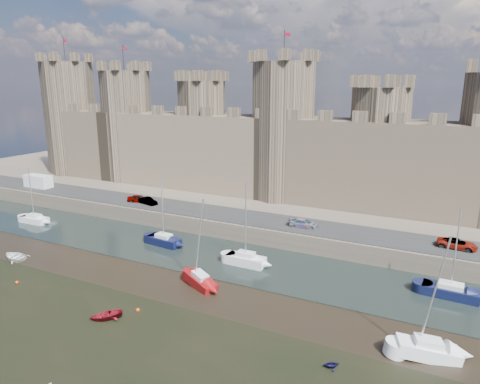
{
  "coord_description": "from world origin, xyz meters",
  "views": [
    {
      "loc": [
        28.11,
        -21.45,
        22.02
      ],
      "look_at": [
        6.71,
        22.0,
        9.73
      ],
      "focal_mm": 32.0,
      "sensor_mm": 36.0,
      "label": 1
    }
  ],
  "objects_px": {
    "car_3": "(457,244)",
    "sailboat_0": "(34,219)",
    "car_1": "(148,201)",
    "sailboat_4": "(200,280)",
    "sailboat_5": "(428,349)",
    "car_0": "(139,199)",
    "van": "(38,181)",
    "sailboat_1": "(164,240)",
    "sailboat_2": "(246,259)",
    "sailboat_3": "(450,291)",
    "car_2": "(304,223)"
  },
  "relations": [
    {
      "from": "car_1",
      "to": "sailboat_0",
      "type": "distance_m",
      "value": 18.4
    },
    {
      "from": "car_1",
      "to": "sailboat_1",
      "type": "height_order",
      "value": "sailboat_1"
    },
    {
      "from": "car_1",
      "to": "van",
      "type": "xyz_separation_m",
      "value": [
        -26.56,
        0.34,
        0.62
      ]
    },
    {
      "from": "car_1",
      "to": "car_3",
      "type": "height_order",
      "value": "car_3"
    },
    {
      "from": "van",
      "to": "sailboat_5",
      "type": "xyz_separation_m",
      "value": [
        70.76,
        -20.31,
        -2.96
      ]
    },
    {
      "from": "car_0",
      "to": "sailboat_0",
      "type": "relative_size",
      "value": 0.42
    },
    {
      "from": "car_2",
      "to": "sailboat_5",
      "type": "relative_size",
      "value": 0.38
    },
    {
      "from": "sailboat_3",
      "to": "sailboat_1",
      "type": "bearing_deg",
      "value": -175.18
    },
    {
      "from": "sailboat_5",
      "to": "car_2",
      "type": "bearing_deg",
      "value": 113.23
    },
    {
      "from": "sailboat_1",
      "to": "sailboat_2",
      "type": "height_order",
      "value": "sailboat_2"
    },
    {
      "from": "van",
      "to": "sailboat_1",
      "type": "height_order",
      "value": "sailboat_1"
    },
    {
      "from": "car_0",
      "to": "car_3",
      "type": "distance_m",
      "value": 48.37
    },
    {
      "from": "car_2",
      "to": "sailboat_1",
      "type": "xyz_separation_m",
      "value": [
        -17.37,
        -9.07,
        -2.29
      ]
    },
    {
      "from": "car_1",
      "to": "sailboat_2",
      "type": "xyz_separation_m",
      "value": [
        22.74,
        -9.91,
        -2.26
      ]
    },
    {
      "from": "car_1",
      "to": "van",
      "type": "distance_m",
      "value": 26.57
    },
    {
      "from": "car_1",
      "to": "sailboat_2",
      "type": "distance_m",
      "value": 24.91
    },
    {
      "from": "sailboat_1",
      "to": "sailboat_3",
      "type": "xyz_separation_m",
      "value": [
        36.21,
        1.05,
        -0.04
      ]
    },
    {
      "from": "sailboat_5",
      "to": "car_0",
      "type": "bearing_deg",
      "value": 139.01
    },
    {
      "from": "sailboat_0",
      "to": "sailboat_5",
      "type": "height_order",
      "value": "sailboat_5"
    },
    {
      "from": "sailboat_3",
      "to": "sailboat_4",
      "type": "distance_m",
      "value": 26.84
    },
    {
      "from": "car_2",
      "to": "sailboat_3",
      "type": "distance_m",
      "value": 20.61
    },
    {
      "from": "sailboat_3",
      "to": "sailboat_2",
      "type": "bearing_deg",
      "value": -171.5
    },
    {
      "from": "sailboat_0",
      "to": "sailboat_4",
      "type": "relative_size",
      "value": 0.88
    },
    {
      "from": "car_3",
      "to": "sailboat_4",
      "type": "xyz_separation_m",
      "value": [
        -25.46,
        -18.16,
        -2.37
      ]
    },
    {
      "from": "sailboat_0",
      "to": "sailboat_5",
      "type": "xyz_separation_m",
      "value": [
        59.44,
        -9.94,
        0.04
      ]
    },
    {
      "from": "van",
      "to": "sailboat_1",
      "type": "bearing_deg",
      "value": -14.43
    },
    {
      "from": "car_1",
      "to": "car_2",
      "type": "distance_m",
      "value": 26.91
    },
    {
      "from": "car_2",
      "to": "sailboat_0",
      "type": "distance_m",
      "value": 43.45
    },
    {
      "from": "car_0",
      "to": "car_3",
      "type": "height_order",
      "value": "car_0"
    },
    {
      "from": "car_1",
      "to": "sailboat_3",
      "type": "height_order",
      "value": "sailboat_3"
    },
    {
      "from": "car_1",
      "to": "sailboat_0",
      "type": "height_order",
      "value": "sailboat_0"
    },
    {
      "from": "sailboat_3",
      "to": "car_2",
      "type": "bearing_deg",
      "value": 160.1
    },
    {
      "from": "car_3",
      "to": "sailboat_4",
      "type": "relative_size",
      "value": 0.44
    },
    {
      "from": "van",
      "to": "sailboat_5",
      "type": "distance_m",
      "value": 73.68
    },
    {
      "from": "car_3",
      "to": "sailboat_2",
      "type": "distance_m",
      "value": 25.83
    },
    {
      "from": "van",
      "to": "car_3",
      "type": "bearing_deg",
      "value": 0.17
    },
    {
      "from": "car_3",
      "to": "sailboat_2",
      "type": "xyz_separation_m",
      "value": [
        -23.39,
        -10.73,
        -2.29
      ]
    },
    {
      "from": "sailboat_2",
      "to": "sailboat_5",
      "type": "xyz_separation_m",
      "value": [
        21.45,
        -10.06,
        -0.07
      ]
    },
    {
      "from": "car_3",
      "to": "sailboat_0",
      "type": "height_order",
      "value": "sailboat_0"
    },
    {
      "from": "sailboat_0",
      "to": "sailboat_2",
      "type": "distance_m",
      "value": 37.99
    },
    {
      "from": "car_3",
      "to": "sailboat_1",
      "type": "bearing_deg",
      "value": 108.97
    },
    {
      "from": "sailboat_0",
      "to": "sailboat_3",
      "type": "bearing_deg",
      "value": 0.48
    },
    {
      "from": "van",
      "to": "sailboat_2",
      "type": "relative_size",
      "value": 0.53
    },
    {
      "from": "car_1",
      "to": "sailboat_0",
      "type": "xyz_separation_m",
      "value": [
        -15.24,
        -10.03,
        -2.37
      ]
    },
    {
      "from": "sailboat_0",
      "to": "sailboat_4",
      "type": "distance_m",
      "value": 36.66
    },
    {
      "from": "sailboat_2",
      "to": "car_2",
      "type": "bearing_deg",
      "value": 68.14
    },
    {
      "from": "sailboat_0",
      "to": "sailboat_4",
      "type": "height_order",
      "value": "sailboat_4"
    },
    {
      "from": "car_0",
      "to": "sailboat_4",
      "type": "distance_m",
      "value": 29.08
    },
    {
      "from": "car_1",
      "to": "sailboat_4",
      "type": "xyz_separation_m",
      "value": [
        20.68,
        -17.34,
        -2.35
      ]
    },
    {
      "from": "car_1",
      "to": "sailboat_1",
      "type": "relative_size",
      "value": 0.36
    }
  ]
}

